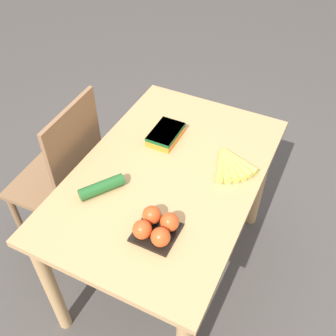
# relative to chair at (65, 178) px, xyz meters

# --- Properties ---
(ground_plane) EXTENTS (12.00, 12.00, 0.00)m
(ground_plane) POSITION_rel_chair_xyz_m (0.04, -0.58, -0.50)
(ground_plane) COLOR #4C4742
(dining_table) EXTENTS (1.17, 0.76, 0.76)m
(dining_table) POSITION_rel_chair_xyz_m (0.04, -0.58, 0.14)
(dining_table) COLOR tan
(dining_table) RESTS_ON ground_plane
(chair) EXTENTS (0.43, 0.42, 0.97)m
(chair) POSITION_rel_chair_xyz_m (0.00, 0.00, 0.00)
(chair) COLOR #8E6642
(chair) RESTS_ON ground_plane
(banana_bunch) EXTENTS (0.20, 0.20, 0.03)m
(banana_bunch) POSITION_rel_chair_xyz_m (0.20, -0.81, 0.28)
(banana_bunch) COLOR brown
(banana_bunch) RESTS_ON dining_table
(tomato_pack) EXTENTS (0.16, 0.16, 0.08)m
(tomato_pack) POSITION_rel_chair_xyz_m (-0.27, -0.68, 0.30)
(tomato_pack) COLOR black
(tomato_pack) RESTS_ON dining_table
(carrot_bag) EXTENTS (0.19, 0.12, 0.05)m
(carrot_bag) POSITION_rel_chair_xyz_m (0.24, -0.47, 0.29)
(carrot_bag) COLOR orange
(carrot_bag) RESTS_ON dining_table
(cucumber_near) EXTENTS (0.19, 0.15, 0.05)m
(cucumber_near) POSITION_rel_chair_xyz_m (-0.17, -0.38, 0.28)
(cucumber_near) COLOR #236028
(cucumber_near) RESTS_ON dining_table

